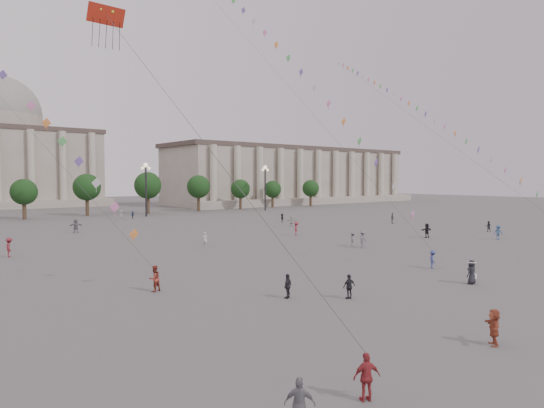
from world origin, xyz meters
TOP-DOWN VIEW (x-y plane):
  - ground at (0.00, 0.00)m, footprint 360.00×360.00m
  - hall_east at (75.00, 93.89)m, footprint 84.00×26.22m
  - hall_central at (0.00, 129.22)m, footprint 48.30×34.30m
  - tree_row at (0.00, 78.00)m, footprint 137.12×5.12m
  - lamp_post_mid_east at (15.00, 70.00)m, footprint 2.00×0.90m
  - lamp_post_far_east at (45.00, 70.00)m, footprint 2.00×0.90m
  - person_crowd_0 at (10.70, 66.52)m, footprint 0.95×0.73m
  - person_crowd_3 at (28.26, 15.03)m, footprint 1.78×0.89m
  - person_crowd_4 at (7.82, 64.56)m, footprint 1.28×1.72m
  - person_crowd_6 at (14.84, 14.10)m, footprint 1.36×0.98m
  - person_crowd_7 at (24.44, 36.88)m, footprint 1.56×1.37m
  - person_crowd_8 at (16.91, 27.28)m, footprint 1.26×1.33m
  - person_crowd_9 at (28.12, 43.59)m, footprint 1.16×1.38m
  - person_crowd_12 at (-4.93, 48.84)m, footprint 1.86×1.35m
  - person_crowd_13 at (1.86, 25.55)m, footprint 0.70×0.71m
  - person_crowd_14 at (33.32, 8.32)m, footprint 1.34×1.28m
  - person_crowd_15 at (41.15, 13.60)m, footprint 0.91×0.94m
  - person_crowd_17 at (-16.39, 31.23)m, footprint 0.83×1.29m
  - person_crowd_18 at (40.80, 29.92)m, footprint 0.97×1.12m
  - person_crowd_21 at (15.03, 15.72)m, footprint 1.11×1.18m
  - tourist_0 at (-13.08, -10.00)m, footprint 1.05×0.76m
  - tourist_1 at (-3.06, -0.14)m, footprint 0.96×0.52m
  - tourist_2 at (-4.34, -10.00)m, footprint 1.50×1.37m
  - tourist_3 at (-16.13, -10.00)m, footprint 0.95×0.94m
  - tourist_4 at (-5.98, 2.37)m, footprint 0.99×0.73m
  - kite_flyer_0 at (-11.73, 9.30)m, footprint 1.00×0.87m
  - kite_flyer_1 at (10.07, 2.43)m, footprint 1.11×1.12m
  - hat_person at (6.95, -2.73)m, footprint 0.86×0.60m
  - dragon_kite at (-15.07, 7.90)m, footprint 2.22×9.39m
  - kite_train_mid at (8.46, 30.43)m, footprint 3.76×52.52m
  - kite_train_east at (33.27, 20.89)m, footprint 22.96×50.08m

SIDE VIEW (x-z plane):
  - ground at x=0.00m, z-range 0.00..0.00m
  - person_crowd_9 at x=28.12m, z-range 0.00..1.49m
  - person_crowd_0 at x=10.70m, z-range 0.00..1.51m
  - person_crowd_15 at x=41.15m, z-range 0.00..1.52m
  - tourist_1 at x=-3.06m, z-range 0.00..1.55m
  - kite_flyer_1 at x=10.07m, z-range 0.00..1.55m
  - tourist_4 at x=-5.98m, z-range 0.00..1.55m
  - person_crowd_21 at x=15.03m, z-range 0.00..1.60m
  - tourist_3 at x=-16.13m, z-range 0.00..1.61m
  - person_crowd_13 at x=1.86m, z-range 0.00..1.65m
  - tourist_0 at x=-13.08m, z-range 0.00..1.66m
  - tourist_2 at x=-4.34m, z-range 0.00..1.67m
  - person_crowd_7 at x=24.44m, z-range 0.00..1.71m
  - kite_flyer_0 at x=-11.73m, z-range 0.00..1.76m
  - hat_person at x=6.95m, z-range 0.04..1.76m
  - person_crowd_4 at x=7.82m, z-range 0.00..1.80m
  - person_crowd_18 at x=40.80m, z-range 0.00..1.81m
  - person_crowd_8 at x=16.91m, z-range 0.00..1.81m
  - person_crowd_14 at x=33.32m, z-range 0.00..1.83m
  - person_crowd_3 at x=28.26m, z-range 0.00..1.84m
  - person_crowd_17 at x=-16.39m, z-range 0.00..1.88m
  - person_crowd_6 at x=14.84m, z-range 0.00..1.91m
  - person_crowd_12 at x=-4.93m, z-range 0.00..1.94m
  - tree_row at x=0.00m, z-range 1.39..9.39m
  - lamp_post_mid_east at x=15.00m, z-range 2.03..12.68m
  - lamp_post_far_east at x=45.00m, z-range 2.03..12.68m
  - hall_east at x=75.00m, z-range -0.17..17.03m
  - hall_central at x=0.00m, z-range -3.52..31.98m
  - dragon_kite at x=-15.07m, z-range 4.26..28.21m
  - kite_train_east at x=33.27m, z-range -14.39..49.14m
  - kite_train_mid at x=8.46m, z-range -7.69..66.22m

